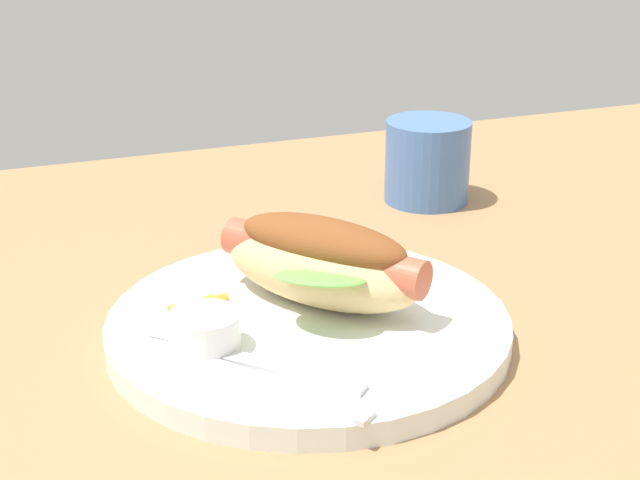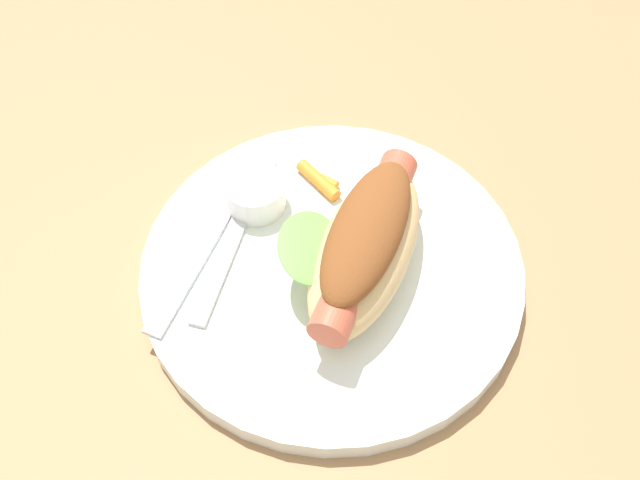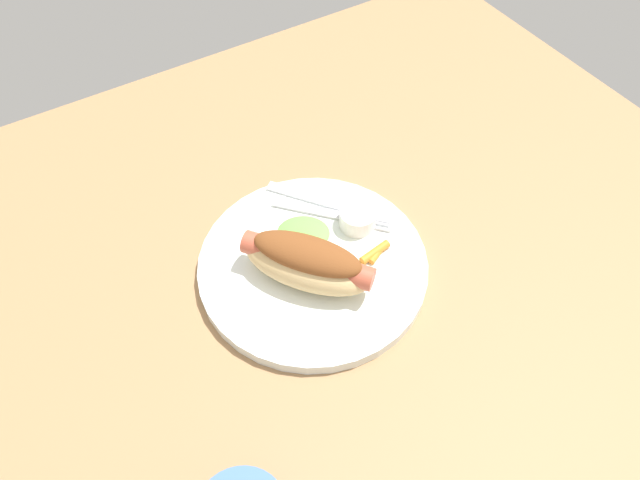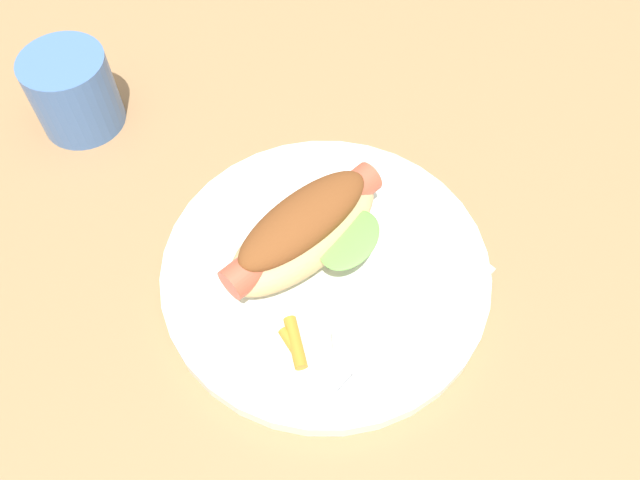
% 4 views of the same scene
% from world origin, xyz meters
% --- Properties ---
extents(ground_plane, '(1.20, 0.90, 0.02)m').
position_xyz_m(ground_plane, '(0.00, 0.00, -0.01)').
color(ground_plane, '#9E754C').
extents(plate, '(0.27, 0.27, 0.02)m').
position_xyz_m(plate, '(-0.03, 0.00, 0.01)').
color(plate, white).
rests_on(plate, ground_plane).
extents(hot_dog, '(0.14, 0.15, 0.06)m').
position_xyz_m(hot_dog, '(-0.02, 0.02, 0.05)').
color(hot_dog, '#DBB77A').
rests_on(hot_dog, plate).
extents(sauce_ramekin, '(0.04, 0.04, 0.02)m').
position_xyz_m(sauce_ramekin, '(-0.11, -0.02, 0.03)').
color(sauce_ramekin, white).
rests_on(sauce_ramekin, plate).
extents(fork, '(0.11, 0.12, 0.00)m').
position_xyz_m(fork, '(-0.09, -0.05, 0.02)').
color(fork, silver).
rests_on(fork, plate).
extents(knife, '(0.10, 0.12, 0.00)m').
position_xyz_m(knife, '(-0.09, -0.07, 0.02)').
color(knife, silver).
rests_on(knife, plate).
extents(carrot_garnish, '(0.04, 0.02, 0.01)m').
position_xyz_m(carrot_garnish, '(-0.10, 0.03, 0.02)').
color(carrot_garnish, orange).
rests_on(carrot_garnish, plate).
extents(drinking_cup, '(0.08, 0.08, 0.08)m').
position_xyz_m(drinking_cup, '(0.16, 0.22, 0.04)').
color(drinking_cup, '#4770B2').
rests_on(drinking_cup, ground_plane).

